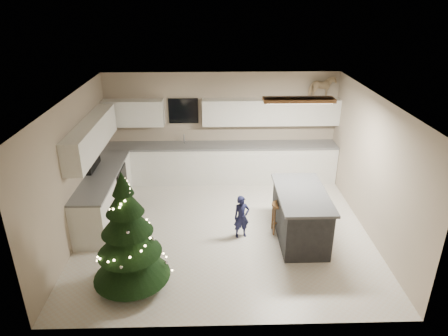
% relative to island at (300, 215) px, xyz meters
% --- Properties ---
extents(ground_plane, '(5.50, 5.50, 0.00)m').
position_rel_island_xyz_m(ground_plane, '(-1.40, 0.33, -0.48)').
color(ground_plane, beige).
extents(room_shell, '(5.52, 5.02, 2.61)m').
position_rel_island_xyz_m(room_shell, '(-1.38, 0.34, 1.27)').
color(room_shell, tan).
rests_on(room_shell, ground_plane).
extents(cabinetry, '(5.50, 3.20, 2.00)m').
position_rel_island_xyz_m(cabinetry, '(-2.31, 1.98, 0.28)').
color(cabinetry, silver).
rests_on(cabinetry, ground_plane).
extents(island, '(0.90, 1.70, 0.95)m').
position_rel_island_xyz_m(island, '(0.00, 0.00, 0.00)').
color(island, black).
rests_on(island, ground_plane).
extents(bar_stool, '(0.32, 0.32, 0.62)m').
position_rel_island_xyz_m(bar_stool, '(-0.35, 0.19, -0.02)').
color(bar_stool, brown).
rests_on(bar_stool, ground_plane).
extents(christmas_tree, '(1.24, 1.19, 1.98)m').
position_rel_island_xyz_m(christmas_tree, '(-2.90, -1.27, 0.33)').
color(christmas_tree, '#3F2816').
rests_on(christmas_tree, ground_plane).
extents(toddler, '(0.35, 0.28, 0.84)m').
position_rel_island_xyz_m(toddler, '(-1.09, 0.06, -0.06)').
color(toddler, black).
rests_on(toddler, ground_plane).
extents(rocking_horse, '(0.64, 0.38, 0.53)m').
position_rel_island_xyz_m(rocking_horse, '(0.90, 2.66, 1.79)').
color(rocking_horse, brown).
rests_on(rocking_horse, cabinetry).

